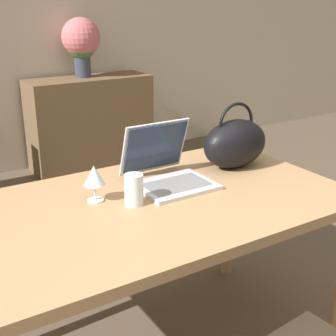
{
  "coord_description": "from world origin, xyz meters",
  "views": [
    {
      "loc": [
        -0.72,
        -0.82,
        1.48
      ],
      "look_at": [
        0.16,
        0.59,
        0.88
      ],
      "focal_mm": 50.0,
      "sensor_mm": 36.0,
      "label": 1
    }
  ],
  "objects_px": {
    "laptop": "(166,167)",
    "wine_glass": "(94,177)",
    "drinking_glass": "(134,190)",
    "handbag": "(235,143)",
    "flower_vase": "(81,41)"
  },
  "relations": [
    {
      "from": "drinking_glass",
      "to": "flower_vase",
      "type": "xyz_separation_m",
      "value": [
        0.83,
        2.51,
        0.31
      ]
    },
    {
      "from": "wine_glass",
      "to": "handbag",
      "type": "distance_m",
      "value": 0.69
    },
    {
      "from": "laptop",
      "to": "wine_glass",
      "type": "distance_m",
      "value": 0.33
    },
    {
      "from": "wine_glass",
      "to": "laptop",
      "type": "bearing_deg",
      "value": 5.01
    },
    {
      "from": "drinking_glass",
      "to": "flower_vase",
      "type": "relative_size",
      "value": 0.23
    },
    {
      "from": "wine_glass",
      "to": "handbag",
      "type": "bearing_deg",
      "value": 1.6
    },
    {
      "from": "drinking_glass",
      "to": "wine_glass",
      "type": "height_order",
      "value": "wine_glass"
    },
    {
      "from": "laptop",
      "to": "wine_glass",
      "type": "height_order",
      "value": "laptop"
    },
    {
      "from": "drinking_glass",
      "to": "handbag",
      "type": "bearing_deg",
      "value": 12.0
    },
    {
      "from": "wine_glass",
      "to": "handbag",
      "type": "height_order",
      "value": "handbag"
    },
    {
      "from": "handbag",
      "to": "flower_vase",
      "type": "distance_m",
      "value": 2.41
    },
    {
      "from": "wine_glass",
      "to": "handbag",
      "type": "xyz_separation_m",
      "value": [
        0.69,
        0.02,
        0.01
      ]
    },
    {
      "from": "handbag",
      "to": "flower_vase",
      "type": "bearing_deg",
      "value": 84.03
    },
    {
      "from": "drinking_glass",
      "to": "wine_glass",
      "type": "relative_size",
      "value": 0.83
    },
    {
      "from": "laptop",
      "to": "handbag",
      "type": "height_order",
      "value": "handbag"
    }
  ]
}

